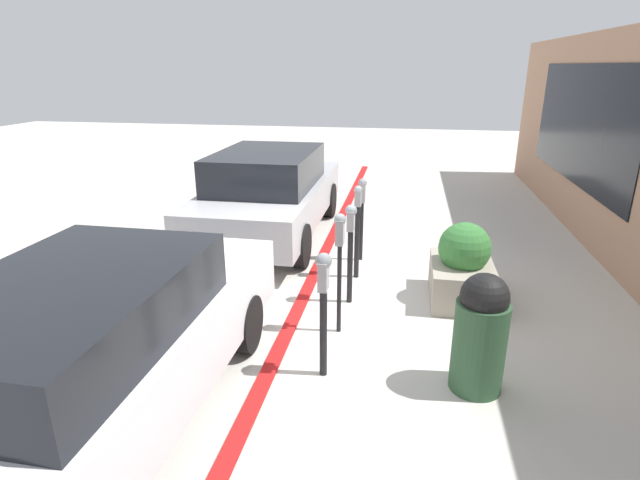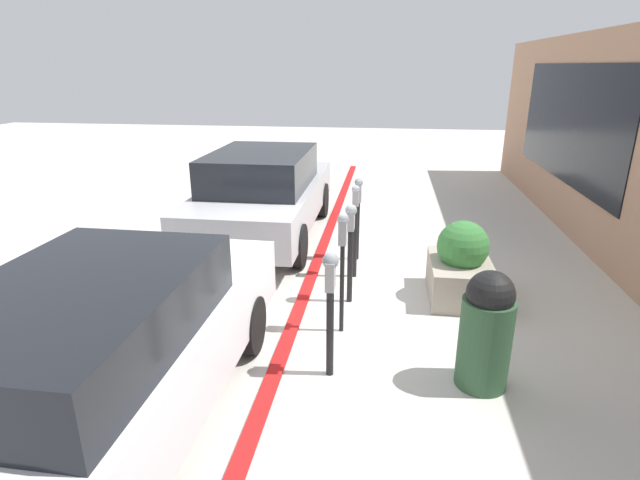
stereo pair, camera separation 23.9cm
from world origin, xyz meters
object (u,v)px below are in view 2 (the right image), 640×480
at_px(parking_meter_fourth, 355,222).
at_px(parked_car_front, 100,357).
at_px(parking_meter_farthest, 358,203).
at_px(planter_box, 461,267).
at_px(parked_car_middle, 264,193).
at_px(parking_meter_nearest, 330,294).
at_px(parking_meter_second, 343,247).
at_px(parking_meter_middle, 351,237).
at_px(trash_bin, 486,329).

bearing_deg(parking_meter_fourth, parked_car_front, 154.19).
distance_m(parking_meter_fourth, parking_meter_farthest, 0.73).
xyz_separation_m(planter_box, parked_car_middle, (2.16, 3.26, 0.39)).
xyz_separation_m(parking_meter_nearest, parked_car_front, (-1.18, 1.75, -0.12)).
xyz_separation_m(parking_meter_fourth, parked_car_middle, (1.64, 1.78, -0.03)).
bearing_deg(parking_meter_second, parking_meter_farthest, -0.75).
height_order(parking_meter_middle, trash_bin, parking_meter_middle).
distance_m(parking_meter_second, parking_meter_fourth, 1.68).
height_order(planter_box, trash_bin, trash_bin).
height_order(parking_meter_nearest, parked_car_front, parked_car_front).
bearing_deg(parked_car_middle, planter_box, -123.80).
distance_m(parking_meter_nearest, parked_car_middle, 4.55).
relative_size(parking_meter_fourth, trash_bin, 1.16).
bearing_deg(trash_bin, planter_box, -0.83).
distance_m(parking_meter_farthest, parked_car_front, 4.84).
bearing_deg(parking_meter_middle, parked_car_middle, 35.47).
xyz_separation_m(planter_box, parked_car_front, (-3.24, 3.30, 0.34)).
bearing_deg(parking_meter_farthest, trash_bin, -155.99).
bearing_deg(parking_meter_fourth, parking_meter_middle, 179.87).
xyz_separation_m(parking_meter_nearest, parking_meter_middle, (1.72, -0.07, 0.01)).
relative_size(parking_meter_second, parking_meter_farthest, 1.08).
bearing_deg(parking_meter_farthest, parking_meter_second, 179.25).
relative_size(parking_meter_second, parked_car_front, 0.31).
height_order(parking_meter_second, planter_box, parking_meter_second).
relative_size(parking_meter_nearest, trash_bin, 1.10).
bearing_deg(trash_bin, parking_meter_farthest, 24.01).
xyz_separation_m(parking_meter_second, planter_box, (1.15, -1.52, -0.62)).
height_order(parking_meter_farthest, parked_car_middle, parked_car_middle).
relative_size(parking_meter_middle, trash_bin, 1.11).
relative_size(parking_meter_second, parking_meter_fourth, 1.04).
xyz_separation_m(parking_meter_middle, trash_bin, (-1.68, -1.45, -0.31)).
relative_size(parking_meter_fourth, planter_box, 1.20).
distance_m(planter_box, parked_car_front, 4.63).
distance_m(parked_car_front, parked_car_middle, 5.40).
height_order(parking_meter_fourth, parked_car_front, parked_car_front).
xyz_separation_m(parking_meter_nearest, planter_box, (2.06, -1.55, -0.46)).
bearing_deg(parked_car_front, parking_meter_nearest, -55.42).
bearing_deg(parking_meter_farthest, planter_box, -130.11).
xyz_separation_m(parking_meter_farthest, parked_car_front, (-4.49, 1.82, -0.17)).
xyz_separation_m(parking_meter_fourth, parked_car_front, (-3.76, 1.82, -0.08)).
bearing_deg(parking_meter_middle, parking_meter_second, 177.74).
bearing_deg(planter_box, parking_meter_middle, 102.71).
distance_m(parking_meter_nearest, parking_meter_middle, 1.72).
distance_m(parking_meter_second, planter_box, 2.00).
height_order(parking_meter_middle, parked_car_front, parked_car_front).
xyz_separation_m(parked_car_middle, trash_bin, (-4.18, -3.23, -0.23)).
xyz_separation_m(parking_meter_middle, parking_meter_farthest, (1.58, 0.00, 0.04)).
height_order(parking_meter_nearest, parking_meter_farthest, parking_meter_farthest).
distance_m(parking_meter_middle, parking_meter_farthest, 1.59).
relative_size(parking_meter_middle, parking_meter_fourth, 0.96).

